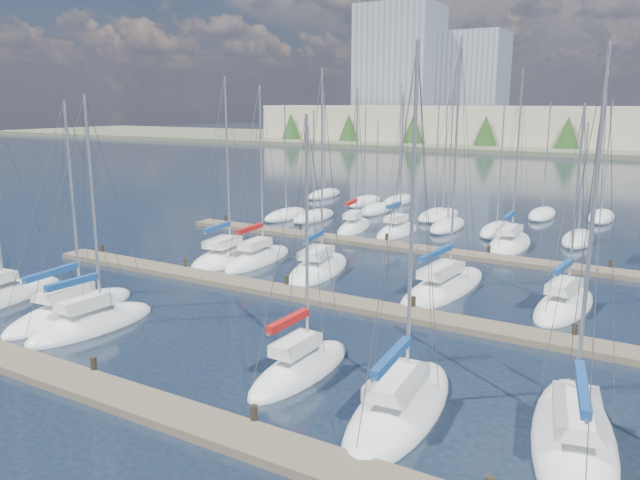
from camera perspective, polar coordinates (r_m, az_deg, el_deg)
The scene contains 19 objects.
ground at distance 75.01m, azimuth 18.29°, elevation 3.54°, with size 400.00×400.00×0.00m, color #1B2536.
dock_near at distance 23.96m, azimuth -15.30°, elevation -14.46°, with size 44.00×1.93×1.10m.
dock_mid at distance 34.31m, azimuth 1.73°, elevation -5.66°, with size 44.00×1.93×1.10m.
dock_far at distance 46.61m, azimuth 10.11°, elevation -0.96°, with size 44.00×1.93×1.10m.
sailboat_i at distance 43.53m, azimuth -5.67°, elevation -1.73°, with size 2.77×7.81×12.71m.
sailboat_o at distance 53.05m, azimuth 7.06°, elevation 0.82°, with size 2.38×6.42×12.31m.
sailboat_k at distance 37.49m, azimuth 11.25°, elevation -4.27°, with size 3.45×10.31×15.13m.
sailboat_e at distance 23.21m, azimuth 7.33°, elevation -14.93°, with size 3.48×8.76×13.56m.
sailboat_c at distance 32.90m, azimuth -20.13°, elevation -7.20°, with size 3.08×7.18×11.96m.
sailboat_f at distance 22.69m, azimuth 22.18°, elevation -16.51°, with size 4.46×9.73×13.33m.
sailboat_l at distance 36.09m, azimuth 21.42°, elevation -5.58°, with size 3.07×7.67×11.57m.
sailboat_h at distance 44.32m, azimuth -8.62°, elevation -1.58°, with size 4.24×8.29×13.32m.
sailboat_d at distance 25.97m, azimuth -1.82°, elevation -11.71°, with size 2.16×6.60×11.14m.
sailboat_n at distance 54.39m, azimuth 3.12°, elevation 1.19°, with size 3.37×7.21×12.77m.
sailboat_p at distance 50.21m, azimuth 16.95°, elevation -0.31°, with size 3.15×8.39×13.99m.
sailboat_b at distance 35.23m, azimuth -21.76°, elevation -6.05°, with size 3.42×8.59×11.64m.
sailboat_j at distance 40.83m, azimuth -0.14°, elevation -2.64°, with size 4.28×8.52×13.67m.
distant_boats at distance 60.70m, azimuth 10.90°, elevation 2.25°, with size 36.93×20.75×13.30m.
shoreline at distance 164.92m, azimuth 20.93°, elevation 10.49°, with size 400.00×60.00×38.00m.
Camera 1 is at (15.77, -12.53, 10.82)m, focal length 35.00 mm.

